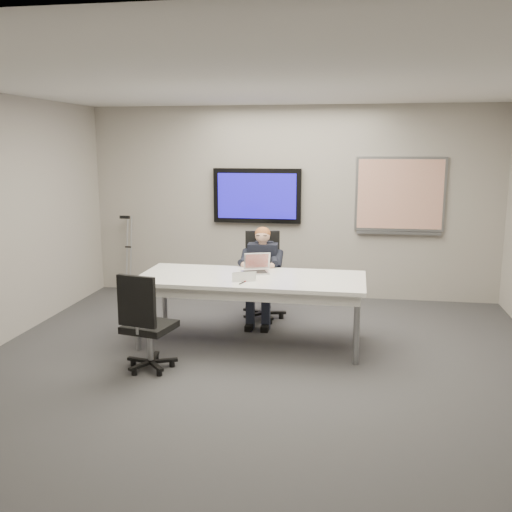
% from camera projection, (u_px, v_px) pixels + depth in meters
% --- Properties ---
extents(floor, '(6.00, 6.00, 0.02)m').
position_uv_depth(floor, '(259.00, 371.00, 5.74)').
color(floor, '#333336').
rests_on(floor, ground).
extents(ceiling, '(6.00, 6.00, 0.02)m').
position_uv_depth(ceiling, '(259.00, 82.00, 5.20)').
color(ceiling, silver).
rests_on(ceiling, wall_back).
extents(wall_back, '(6.00, 0.02, 2.80)m').
position_uv_depth(wall_back, '(291.00, 203.00, 8.38)').
color(wall_back, '#A49D94').
rests_on(wall_back, ground).
extents(wall_front, '(6.00, 0.02, 2.80)m').
position_uv_depth(wall_front, '(153.00, 333.00, 2.56)').
color(wall_front, '#A49D94').
rests_on(wall_front, ground).
extents(conference_table, '(2.55, 1.09, 0.78)m').
position_uv_depth(conference_table, '(251.00, 284.00, 6.41)').
color(conference_table, white).
rests_on(conference_table, ground).
extents(tv_display, '(1.30, 0.09, 0.80)m').
position_uv_depth(tv_display, '(257.00, 196.00, 8.38)').
color(tv_display, black).
rests_on(tv_display, wall_back).
extents(whiteboard, '(1.25, 0.08, 1.10)m').
position_uv_depth(whiteboard, '(400.00, 196.00, 8.07)').
color(whiteboard, gray).
rests_on(whiteboard, wall_back).
extents(office_chair_far, '(0.63, 0.63, 1.13)m').
position_uv_depth(office_chair_far, '(263.00, 292.00, 7.44)').
color(office_chair_far, black).
rests_on(office_chair_far, ground).
extents(office_chair_near, '(0.57, 0.57, 1.01)m').
position_uv_depth(office_chair_near, '(148.00, 340.00, 5.69)').
color(office_chair_near, black).
rests_on(office_chair_near, ground).
extents(seated_person, '(0.39, 0.67, 1.22)m').
position_uv_depth(seated_person, '(261.00, 286.00, 7.17)').
color(seated_person, '#202535').
rests_on(seated_person, office_chair_far).
extents(crutch, '(0.28, 0.49, 1.25)m').
position_uv_depth(crutch, '(129.00, 252.00, 8.75)').
color(crutch, '#AEB1B6').
rests_on(crutch, ground).
extents(laptop, '(0.36, 0.37, 0.22)m').
position_uv_depth(laptop, '(256.00, 268.00, 6.61)').
color(laptop, '#BCBCBF').
rests_on(laptop, conference_table).
extents(name_tent, '(0.26, 0.15, 0.10)m').
position_uv_depth(name_tent, '(244.00, 276.00, 6.18)').
color(name_tent, silver).
rests_on(name_tent, conference_table).
extents(pen, '(0.06, 0.15, 0.01)m').
position_uv_depth(pen, '(243.00, 282.00, 6.09)').
color(pen, black).
rests_on(pen, conference_table).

